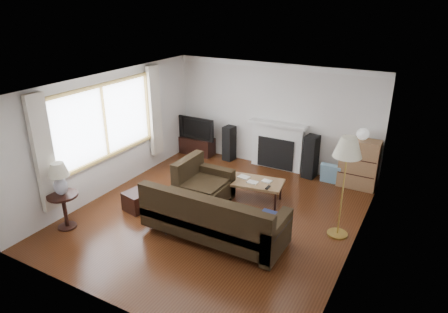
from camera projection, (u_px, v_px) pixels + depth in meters
The scene contains 17 objects.
room at pixel (216, 154), 7.16m from camera, with size 5.10×5.60×2.54m.
window at pixel (105, 122), 7.98m from camera, with size 0.12×2.74×1.54m, color olive.
curtain_near at pixel (43, 154), 6.79m from camera, with size 0.10×0.35×2.10m, color beige.
curtain_far at pixel (155, 111), 9.25m from camera, with size 0.10×0.35×2.10m, color beige.
fireplace at pixel (277, 146), 9.49m from camera, with size 1.40×0.26×1.15m, color white.
tv_stand at pixel (197, 146), 10.48m from camera, with size 0.89×0.40×0.45m, color black.
television at pixel (199, 127), 10.26m from camera, with size 1.01×0.13×0.58m, color black.
speaker_left at pixel (229, 143), 10.02m from camera, with size 0.24×0.29×0.88m, color black.
speaker_right at pixel (311, 157), 9.05m from camera, with size 0.28×0.33×0.99m, color black.
bookshelf at pixel (359, 164), 8.55m from camera, with size 0.79×0.38×1.09m, color olive.
globe_lamp at pixel (363, 134), 8.29m from camera, with size 0.25×0.25×0.25m, color white.
sectional_sofa at pixel (214, 215), 6.79m from camera, with size 2.68×1.96×0.87m, color black.
coffee_table at pixel (254, 191), 8.08m from camera, with size 1.14×0.62×0.45m, color olive.
footstool at pixel (137, 201), 7.76m from camera, with size 0.44×0.44×0.37m, color black.
floor_lamp at pixel (343, 188), 6.66m from camera, with size 0.47×0.47×1.82m, color #A9883A.
side_table at pixel (65, 211), 7.11m from camera, with size 0.53×0.53×0.66m, color black.
table_lamp at pixel (60, 179), 6.88m from camera, with size 0.37×0.37×0.59m, color silver.
Camera 1 is at (3.34, -5.74, 3.92)m, focal length 32.00 mm.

